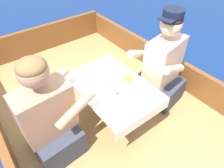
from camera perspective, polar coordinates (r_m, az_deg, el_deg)
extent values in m
plane|color=navy|center=(2.33, 0.98, -16.09)|extent=(60.00, 60.00, 0.00)
cube|color=#A87F4C|center=(2.18, 1.03, -13.55)|extent=(1.96, 3.51, 0.36)
cube|color=brown|center=(2.46, 18.82, 2.96)|extent=(0.06, 3.51, 0.32)
cube|color=brown|center=(3.14, -19.20, 12.24)|extent=(1.84, 0.06, 0.37)
cylinder|color=#B2B2B7|center=(1.91, 0.00, -5.62)|extent=(0.07, 0.07, 0.41)
cube|color=#A87F4C|center=(1.75, 0.00, -0.81)|extent=(0.54, 0.79, 0.02)
cube|color=white|center=(1.75, 0.00, -0.54)|extent=(0.57, 0.82, 0.00)
cube|color=white|center=(1.58, 9.20, -9.84)|extent=(0.57, 0.00, 0.10)
cube|color=white|center=(2.05, -7.01, 4.46)|extent=(0.57, 0.00, 0.10)
cube|color=#333847|center=(1.83, -16.06, -14.57)|extent=(0.39, 0.46, 0.26)
cube|color=tan|center=(1.57, -18.37, -7.44)|extent=(0.41, 0.24, 0.43)
sphere|color=tan|center=(1.33, -21.65, 3.05)|extent=(0.20, 0.20, 0.20)
ellipsoid|color=brown|center=(1.30, -22.14, 4.62)|extent=(0.19, 0.19, 0.11)
cylinder|color=tan|center=(1.69, -16.98, -0.01)|extent=(0.34, 0.09, 0.21)
cylinder|color=tan|center=(1.44, -10.32, -7.18)|extent=(0.34, 0.09, 0.21)
cube|color=#333847|center=(2.24, 13.00, -1.02)|extent=(0.43, 0.50, 0.26)
cube|color=beige|center=(2.02, 14.52, 6.49)|extent=(0.43, 0.29, 0.45)
sphere|color=beige|center=(1.84, 16.52, 16.04)|extent=(0.19, 0.19, 0.19)
ellipsoid|color=black|center=(1.82, 16.79, 17.27)|extent=(0.18, 0.18, 0.11)
cylinder|color=beige|center=(1.81, 17.22, 4.07)|extent=(0.34, 0.13, 0.21)
cylinder|color=beige|center=(1.94, 8.00, 8.54)|extent=(0.34, 0.13, 0.21)
cylinder|color=black|center=(1.80, 17.17, 18.96)|extent=(0.18, 0.18, 0.06)
cube|color=black|center=(1.74, 15.53, 17.41)|extent=(0.12, 0.15, 0.01)
cylinder|color=white|center=(1.78, 4.53, 0.62)|extent=(0.18, 0.18, 0.01)
cylinder|color=white|center=(1.87, -1.62, 3.05)|extent=(0.22, 0.22, 0.01)
cube|color=#E0BC7F|center=(1.77, 4.57, 1.18)|extent=(0.12, 0.11, 0.04)
cube|color=gold|center=(1.75, 4.61, 1.78)|extent=(0.10, 0.09, 0.01)
cylinder|color=white|center=(1.57, 1.14, -5.36)|extent=(0.14, 0.14, 0.04)
cylinder|color=beige|center=(1.57, 1.14, -5.11)|extent=(0.11, 0.11, 0.02)
cylinder|color=white|center=(1.75, -6.96, 0.22)|extent=(0.12, 0.12, 0.04)
cylinder|color=beige|center=(1.75, -6.99, 0.47)|extent=(0.10, 0.10, 0.02)
cylinder|color=white|center=(1.66, 10.08, -2.51)|extent=(0.07, 0.07, 0.06)
torus|color=white|center=(1.69, 11.19, -1.77)|extent=(0.04, 0.01, 0.04)
cylinder|color=#3D2314|center=(1.65, 10.15, -2.06)|extent=(0.06, 0.06, 0.01)
cylinder|color=white|center=(1.71, -2.03, -0.23)|extent=(0.07, 0.07, 0.06)
torus|color=white|center=(1.72, -0.88, 0.43)|extent=(0.04, 0.01, 0.04)
cylinder|color=#3D2314|center=(1.70, -2.05, 0.25)|extent=(0.06, 0.06, 0.01)
cylinder|color=silver|center=(1.50, 3.91, -8.28)|extent=(0.06, 0.06, 0.05)
cylinder|color=beige|center=(1.50, 3.91, -8.28)|extent=(0.07, 0.07, 0.03)
cube|color=silver|center=(1.61, 11.19, -5.86)|extent=(0.17, 0.04, 0.00)
cube|color=silver|center=(1.56, 8.21, -7.28)|extent=(0.13, 0.13, 0.00)
ellipsoid|color=silver|center=(1.61, 8.26, -5.38)|extent=(0.04, 0.02, 0.01)
cube|color=silver|center=(1.69, 3.89, -2.28)|extent=(0.16, 0.07, 0.00)
cube|color=silver|center=(1.67, 1.62, -2.75)|extent=(0.04, 0.03, 0.00)
cube|color=silver|center=(1.58, 6.10, -6.25)|extent=(0.17, 0.04, 0.00)
cube|color=silver|center=(1.56, 3.91, -7.15)|extent=(0.04, 0.03, 0.00)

